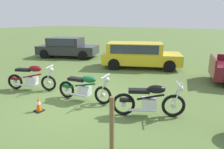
# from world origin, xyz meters

# --- Properties ---
(ground_plane) EXTENTS (120.00, 120.00, 0.00)m
(ground_plane) POSITION_xyz_m (0.00, 0.00, 0.00)
(ground_plane) COLOR #567038
(motorcycle_maroon) EXTENTS (1.89, 1.05, 1.02)m
(motorcycle_maroon) POSITION_xyz_m (-2.38, -0.12, 0.49)
(motorcycle_maroon) COLOR black
(motorcycle_maroon) RESTS_ON ground
(motorcycle_green) EXTENTS (2.04, 0.70, 1.02)m
(motorcycle_green) POSITION_xyz_m (0.11, 0.04, 0.47)
(motorcycle_green) COLOR black
(motorcycle_green) RESTS_ON ground
(motorcycle_black) EXTENTS (1.92, 1.16, 1.02)m
(motorcycle_black) POSITION_xyz_m (2.40, 0.10, 0.48)
(motorcycle_black) COLOR black
(motorcycle_black) RESTS_ON ground
(car_charcoal) EXTENTS (4.65, 3.20, 1.43)m
(car_charcoal) POSITION_xyz_m (-6.27, 6.10, 0.80)
(car_charcoal) COLOR #2D2D33
(car_charcoal) RESTS_ON ground
(car_yellow) EXTENTS (4.70, 3.27, 1.43)m
(car_yellow) POSITION_xyz_m (-0.40, 5.64, 0.83)
(car_yellow) COLOR gold
(car_yellow) RESTS_ON ground
(fence_post_wooden) EXTENTS (0.10, 0.10, 1.22)m
(fence_post_wooden) POSITION_xyz_m (2.32, -1.85, 0.61)
(fence_post_wooden) COLOR brown
(fence_post_wooden) RESTS_ON ground
(traffic_cone) EXTENTS (0.25, 0.25, 0.47)m
(traffic_cone) POSITION_xyz_m (-0.59, -1.33, 0.21)
(traffic_cone) COLOR #EA590F
(traffic_cone) RESTS_ON ground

